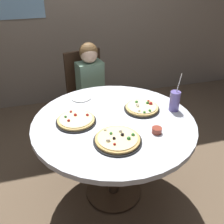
{
  "coord_description": "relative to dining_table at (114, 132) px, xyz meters",
  "views": [
    {
      "loc": [
        -0.46,
        -1.59,
        1.83
      ],
      "look_at": [
        0.0,
        0.05,
        0.8
      ],
      "focal_mm": 42.58,
      "sensor_mm": 36.0,
      "label": 1
    }
  ],
  "objects": [
    {
      "name": "dining_table",
      "position": [
        0.0,
        0.0,
        0.0
      ],
      "size": [
        1.22,
        1.22,
        0.75
      ],
      "color": "silver",
      "rests_on": "ground_plane"
    },
    {
      "name": "ground_plane",
      "position": [
        0.0,
        0.0,
        -0.65
      ],
      "size": [
        8.0,
        8.0,
        0.0
      ],
      "primitive_type": "plane",
      "color": "brown"
    },
    {
      "name": "pizza_pepperoni",
      "position": [
        -0.27,
        0.06,
        0.11
      ],
      "size": [
        0.3,
        0.3,
        0.05
      ],
      "color": "black",
      "rests_on": "dining_table"
    },
    {
      "name": "plate_small",
      "position": [
        -0.17,
        0.43,
        0.1
      ],
      "size": [
        0.18,
        0.18,
        0.01
      ],
      "primitive_type": "cylinder",
      "color": "white",
      "rests_on": "dining_table"
    },
    {
      "name": "pizza_veggie",
      "position": [
        -0.04,
        -0.25,
        0.11
      ],
      "size": [
        0.33,
        0.33,
        0.05
      ],
      "color": "black",
      "rests_on": "dining_table"
    },
    {
      "name": "diner_child",
      "position": [
        0.02,
        0.82,
        -0.17
      ],
      "size": [
        0.32,
        0.43,
        1.08
      ],
      "color": "#3F4766",
      "rests_on": "ground_plane"
    },
    {
      "name": "chair_wooden",
      "position": [
        -0.02,
        1.0,
        -0.12
      ],
      "size": [
        0.47,
        0.47,
        0.95
      ],
      "color": "#382619",
      "rests_on": "ground_plane"
    },
    {
      "name": "soda_cup",
      "position": [
        0.5,
        0.03,
        0.18
      ],
      "size": [
        0.08,
        0.08,
        0.31
      ],
      "color": "#6659A5",
      "rests_on": "dining_table"
    },
    {
      "name": "pizza_cheese",
      "position": [
        0.26,
        0.1,
        0.11
      ],
      "size": [
        0.28,
        0.28,
        0.05
      ],
      "color": "black",
      "rests_on": "dining_table"
    },
    {
      "name": "sauce_bowl",
      "position": [
        0.25,
        -0.22,
        0.12
      ],
      "size": [
        0.07,
        0.07,
        0.04
      ],
      "primitive_type": "cylinder",
      "color": "brown",
      "rests_on": "dining_table"
    }
  ]
}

